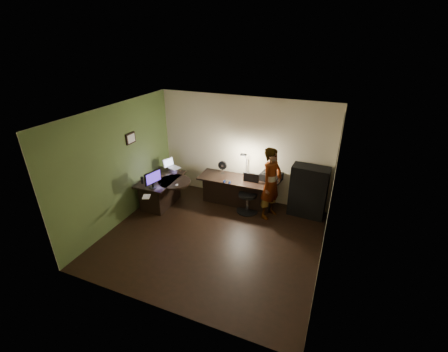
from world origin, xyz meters
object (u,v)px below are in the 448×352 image
at_px(desk_right, 237,192).
at_px(monitor, 153,182).
at_px(desk_left, 162,191).
at_px(cabinet, 308,191).
at_px(person, 271,184).
at_px(office_chair, 248,194).

height_order(desk_right, monitor, monitor).
xyz_separation_m(desk_right, monitor, (-1.66, -1.21, 0.53)).
xyz_separation_m(desk_left, monitor, (0.11, -0.48, 0.52)).
distance_m(desk_left, cabinet, 3.63).
height_order(desk_left, monitor, monitor).
bearing_deg(cabinet, person, -150.60).
bearing_deg(person, office_chair, 111.14).
xyz_separation_m(desk_left, cabinet, (3.50, 0.92, 0.26)).
xyz_separation_m(monitor, office_chair, (2.03, 0.98, -0.42)).
bearing_deg(cabinet, office_chair, -159.99).
bearing_deg(desk_left, desk_right, 20.96).
height_order(monitor, person, person).
distance_m(monitor, office_chair, 2.29).
bearing_deg(monitor, person, 35.63).
height_order(desk_left, desk_right, desk_left).
relative_size(desk_left, monitor, 2.77).
height_order(desk_right, office_chair, office_chair).
distance_m(desk_left, person, 2.78).
relative_size(monitor, office_chair, 0.49).
relative_size(cabinet, office_chair, 1.33).
relative_size(cabinet, person, 0.72).
relative_size(desk_left, person, 0.74).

